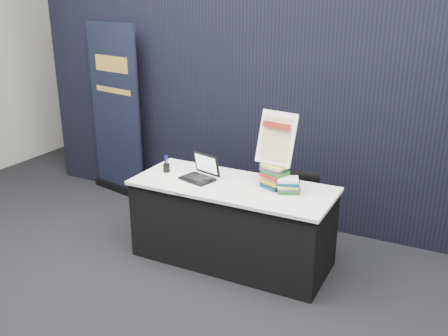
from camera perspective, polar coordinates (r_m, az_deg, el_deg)
floor at (r=4.33m, az=-2.37°, el=-13.59°), size 8.00×8.00×0.00m
wall_back at (r=7.40m, az=13.22°, el=14.28°), size 8.00×0.02×3.50m
drape_partition at (r=5.21m, az=6.11°, el=6.51°), size 6.00×0.08×2.40m
display_table at (r=4.57m, az=0.95°, el=-6.27°), size 1.80×0.75×0.75m
laptop at (r=4.54m, az=-2.83°, el=-0.59°), size 0.33×0.30×0.22m
mouse at (r=4.46m, az=-1.81°, el=-1.41°), size 0.08×0.13×0.04m
brochure_left at (r=4.61m, az=-5.52°, el=-1.06°), size 0.33×0.26×0.00m
brochure_mid at (r=4.60m, az=-6.15°, el=-1.11°), size 0.37×0.30×0.00m
brochure_right at (r=4.40m, az=-5.33°, el=-2.08°), size 0.34×0.27×0.00m
pen_cup at (r=4.73m, az=-6.59°, el=-0.01°), size 0.07×0.07×0.08m
book_stack_tall at (r=4.33m, az=5.70°, el=-0.97°), size 0.23×0.20×0.21m
book_stack_short at (r=4.26m, az=7.42°, el=-1.97°), size 0.22×0.20×0.13m
info_sign at (r=4.25m, az=6.00°, el=3.33°), size 0.36×0.19×0.47m
pullup_banner at (r=6.12m, az=-12.22°, el=5.28°), size 0.87×0.28×2.04m
stacking_chair at (r=4.65m, az=8.00°, el=-5.04°), size 0.42×0.42×0.80m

